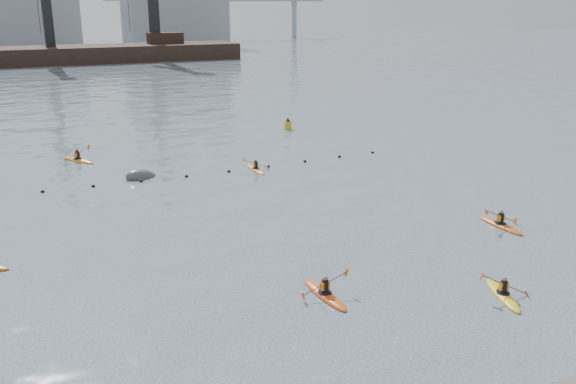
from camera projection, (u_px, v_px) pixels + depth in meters
name	position (u px, v px, depth m)	size (l,w,h in m)	color
ground	(338.00, 340.00, 21.14)	(400.00, 400.00, 0.00)	#3B4B56
float_line	(163.00, 178.00, 40.40)	(33.24, 0.73, 0.24)	black
barge_pier	(50.00, 53.00, 115.55)	(72.00, 19.30, 29.50)	black
skyline	(43.00, 10.00, 149.16)	(141.00, 28.00, 22.00)	gray
kayaker_0	(325.00, 294.00, 24.26)	(2.14, 3.15, 1.10)	#D44814
kayaker_1	(503.00, 294.00, 24.23)	(2.01, 3.04, 1.19)	gold
kayaker_3	(256.00, 169.00, 42.42)	(1.96, 2.83, 1.10)	orange
kayaker_4	(500.00, 224.00, 31.81)	(2.23, 3.22, 1.24)	#C44B12
kayaker_5	(78.00, 160.00, 44.90)	(2.31, 3.21, 1.15)	orange
mooring_buoy	(141.00, 177.00, 40.74)	(2.21, 1.30, 1.10)	#393B3D
nav_buoy	(288.00, 125.00, 56.08)	(0.67, 0.67, 1.22)	#B99712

